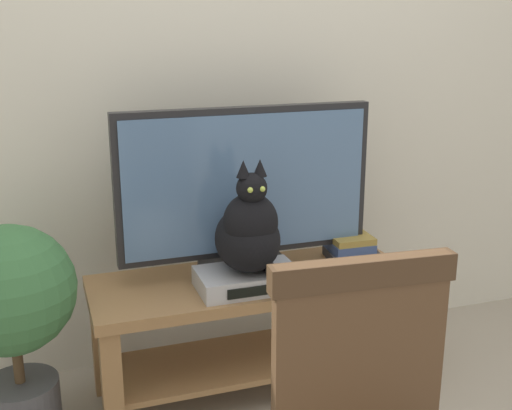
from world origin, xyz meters
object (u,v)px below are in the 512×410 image
cat (249,232)px  potted_plant (12,310)px  tv_stand (252,312)px  book_stack (351,248)px  media_box (248,279)px  tv (246,187)px

cat → potted_plant: size_ratio=0.53×
tv_stand → book_stack: book_stack is taller
cat → potted_plant: (-0.83, 0.06, -0.21)m
media_box → book_stack: bearing=16.8°
tv_stand → media_box: size_ratio=3.34×
tv_stand → tv: (0.00, 0.07, 0.49)m
media_box → potted_plant: potted_plant is taller
tv_stand → media_box: media_box is taller
media_box → tv: bearing=73.8°
tv_stand → potted_plant: size_ratio=1.55×
tv → book_stack: bearing=-2.0°
media_box → tv_stand: bearing=63.1°
cat → book_stack: size_ratio=1.85×
tv_stand → potted_plant: 0.90m
tv_stand → tv: bearing=90.0°
tv → cat: tv is taller
cat → book_stack: 0.56m
tv → potted_plant: bearing=-172.4°
media_box → potted_plant: size_ratio=0.46×
tv_stand → book_stack: (0.46, 0.06, 0.20)m
cat → media_box: bearing=94.5°
tv_stand → media_box: 0.21m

